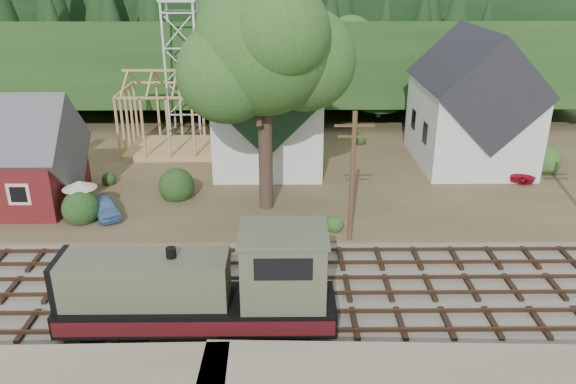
{
  "coord_description": "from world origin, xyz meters",
  "views": [
    {
      "loc": [
        3.09,
        -24.16,
        15.43
      ],
      "look_at": [
        3.4,
        6.0,
        3.0
      ],
      "focal_mm": 35.0,
      "sensor_mm": 36.0,
      "label": 1
    }
  ],
  "objects_px": {
    "car_blue": "(104,207)",
    "patio_set": "(79,186)",
    "locomotive": "(208,289)",
    "car_red": "(507,172)"
  },
  "relations": [
    {
      "from": "car_blue",
      "to": "patio_set",
      "type": "height_order",
      "value": "patio_set"
    },
    {
      "from": "locomotive",
      "to": "car_blue",
      "type": "relative_size",
      "value": 3.37
    },
    {
      "from": "car_blue",
      "to": "car_red",
      "type": "height_order",
      "value": "car_blue"
    },
    {
      "from": "car_red",
      "to": "patio_set",
      "type": "xyz_separation_m",
      "value": [
        -29.56,
        -6.19,
        1.45
      ]
    },
    {
      "from": "car_blue",
      "to": "car_red",
      "type": "relative_size",
      "value": 0.86
    },
    {
      "from": "locomotive",
      "to": "car_blue",
      "type": "xyz_separation_m",
      "value": [
        -8.08,
        11.66,
        -1.22
      ]
    },
    {
      "from": "car_red",
      "to": "patio_set",
      "type": "relative_size",
      "value": 1.74
    },
    {
      "from": "locomotive",
      "to": "patio_set",
      "type": "bearing_deg",
      "value": 128.98
    },
    {
      "from": "locomotive",
      "to": "car_red",
      "type": "bearing_deg",
      "value": 41.8
    },
    {
      "from": "locomotive",
      "to": "car_blue",
      "type": "height_order",
      "value": "locomotive"
    }
  ]
}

